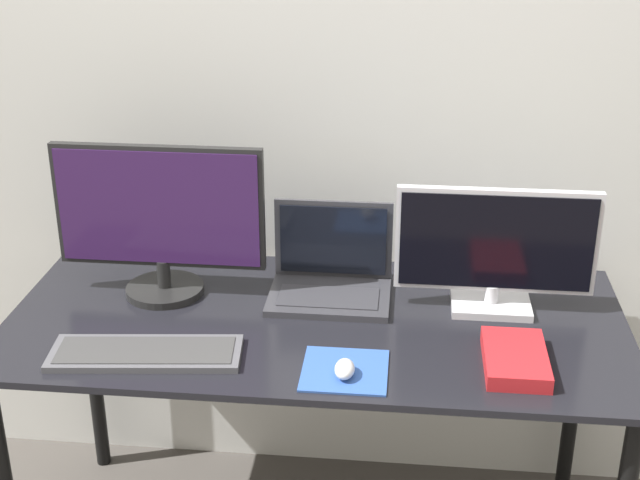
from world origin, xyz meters
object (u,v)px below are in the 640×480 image
Objects in this scene: monitor_right at (495,249)px; mouse at (345,369)px; keyboard at (146,353)px; book at (515,359)px; monitor_left at (160,219)px; laptop at (331,273)px.

monitor_right is 6.92× the size of mouse.
mouse is at bearing -133.13° from monitor_right.
mouse is (0.47, -0.04, 0.01)m from keyboard.
mouse is at bearing -5.42° from keyboard.
monitor_right is 2.18× the size of book.
monitor_left is at bearing -180.00° from monitor_right.
mouse reaches higher than keyboard.
monitor_right is at bearing -6.06° from laptop.
monitor_right reaches higher than laptop.
book is (0.46, -0.33, -0.04)m from laptop.
monitor_left is at bearing 143.91° from mouse.
monitor_left reaches higher than book.
monitor_left is at bearing -174.23° from laptop.
laptop is at bearing 43.01° from keyboard.
laptop reaches higher than keyboard.
monitor_right is at bearing 0.00° from monitor_left.
laptop is 1.38× the size of book.
laptop is (0.44, 0.04, -0.15)m from monitor_left.
mouse is (-0.35, -0.38, -0.14)m from monitor_right.
mouse is at bearing -36.09° from monitor_left.
laptop is at bearing 99.53° from mouse.
book is at bearing 3.15° from keyboard.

